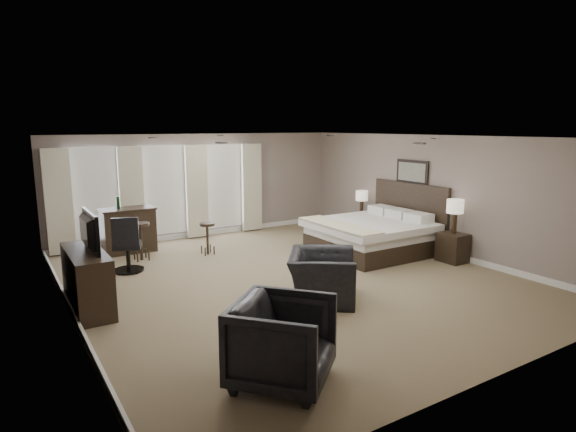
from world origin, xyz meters
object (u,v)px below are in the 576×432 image
nightstand_near (453,248)px  nightstand_far (361,225)px  armchair_near (322,268)px  desk_chair (127,244)px  armchair_far (283,338)px  dresser (87,280)px  bar_stool_right (208,239)px  bar_counter (128,230)px  tv (85,247)px  bed (374,220)px  lamp_far (362,203)px  lamp_near (455,217)px  bar_stool_left (141,242)px

nightstand_near → nightstand_far: (0.00, 2.90, -0.04)m
armchair_near → desk_chair: size_ratio=1.08×
armchair_far → dresser: bearing=71.0°
armchair_near → armchair_far: size_ratio=1.14×
dresser → bar_stool_right: (2.83, 2.05, -0.11)m
nightstand_near → bar_counter: bearing=141.6°
nightstand_near → tv: bearing=170.0°
nightstand_near → tv: 7.06m
tv → bed: bearing=-87.9°
dresser → bar_stool_right: bearing=35.9°
dresser → nightstand_near: bearing=-10.0°
tv → bar_counter: (1.41, 3.15, -0.49)m
bed → dresser: 6.04m
lamp_far → desk_chair: lamp_far is taller
bed → desk_chair: (-5.01, 1.43, -0.19)m
nightstand_near → bar_counter: size_ratio=0.52×
bed → desk_chair: bearing=164.1°
tv → dresser: bearing=-180.0°
bed → armchair_far: size_ratio=2.24×
nightstand_near → dresser: 7.03m
bed → lamp_far: 1.70m
lamp_near → bar_stool_right: (-4.09, 3.27, -0.61)m
lamp_far → armchair_near: bearing=-138.0°
lamp_far → armchair_far: size_ratio=0.61×
dresser → armchair_near: (3.31, -1.57, 0.06)m
nightstand_far → dresser: dresser is taller
dresser → armchair_far: (1.41, -3.45, 0.06)m
bar_stool_right → bar_stool_left: bearing=167.9°
nightstand_far → bar_stool_left: (-5.46, 0.67, 0.14)m
tv → bar_counter: tv is taller
lamp_near → dresser: (-6.92, 1.22, -0.50)m
nightstand_far → lamp_near: (0.00, -2.90, 0.69)m
lamp_far → desk_chair: bearing=-179.8°
lamp_far → bar_stool_left: lamp_far is taller
bed → lamp_near: 1.71m
desk_chair → armchair_far: bearing=113.5°
bed → dresser: (-6.03, -0.23, -0.29)m
armchair_far → desk_chair: (-0.39, 5.11, 0.03)m
lamp_near → armchair_near: (-3.61, -0.35, -0.43)m
lamp_far → bar_stool_right: size_ratio=0.91×
bar_stool_right → lamp_near: bearing=-38.7°
lamp_far → armchair_near: 4.87m
tv → bar_stool_right: size_ratio=1.48×
nightstand_near → armchair_far: bearing=-158.0°
lamp_far → desk_chair: size_ratio=0.57×
desk_chair → bed: bearing=-176.8°
lamp_near → lamp_far: size_ratio=1.12×
tv → bar_stool_left: 2.82m
armchair_near → bar_counter: bearing=59.2°
bar_stool_left → nightstand_far: bearing=-7.0°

